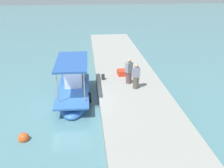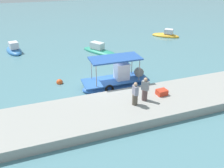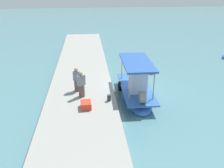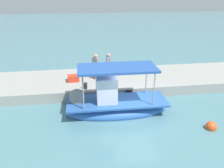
# 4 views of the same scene
# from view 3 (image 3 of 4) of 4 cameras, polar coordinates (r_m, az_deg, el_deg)

# --- Properties ---
(ground_plane) EXTENTS (120.00, 120.00, 0.00)m
(ground_plane) POSITION_cam_3_polar(r_m,az_deg,el_deg) (18.09, 5.90, -1.61)
(ground_plane) COLOR slate
(dock_quay) EXTENTS (36.00, 4.58, 0.67)m
(dock_quay) POSITION_cam_3_polar(r_m,az_deg,el_deg) (17.61, -7.48, -1.24)
(dock_quay) COLOR #9D9C96
(dock_quay) RESTS_ON ground_plane
(main_fishing_boat) EXTENTS (5.83, 2.22, 3.06)m
(main_fishing_boat) POSITION_cam_3_polar(r_m,az_deg,el_deg) (16.84, 5.82, -1.72)
(main_fishing_boat) COLOR #376DC7
(main_fishing_boat) RESTS_ON ground_plane
(fisherman_near_bollard) EXTENTS (0.39, 0.49, 1.72)m
(fisherman_near_bollard) POSITION_cam_3_polar(r_m,az_deg,el_deg) (16.32, -8.59, 0.88)
(fisherman_near_bollard) COLOR brown
(fisherman_near_bollard) RESTS_ON dock_quay
(fisherman_by_crate) EXTENTS (0.56, 0.57, 1.79)m
(fisherman_by_crate) POSITION_cam_3_polar(r_m,az_deg,el_deg) (15.45, -7.50, -0.31)
(fisherman_by_crate) COLOR brown
(fisherman_by_crate) RESTS_ON dock_quay
(mooring_bollard) EXTENTS (0.24, 0.24, 0.41)m
(mooring_bollard) POSITION_cam_3_polar(r_m,az_deg,el_deg) (15.00, -0.74, -3.43)
(mooring_bollard) COLOR #2D2D33
(mooring_bollard) RESTS_ON dock_quay
(cargo_crate) EXTENTS (0.81, 0.67, 0.41)m
(cargo_crate) POSITION_cam_3_polar(r_m,az_deg,el_deg) (14.28, -6.39, -5.10)
(cargo_crate) COLOR red
(cargo_crate) RESTS_ON dock_quay
(marker_buoy) EXTENTS (0.57, 0.57, 0.57)m
(marker_buoy) POSITION_cam_3_polar(r_m,az_deg,el_deg) (21.57, 9.66, 2.82)
(marker_buoy) COLOR #E55422
(marker_buoy) RESTS_ON ground_plane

